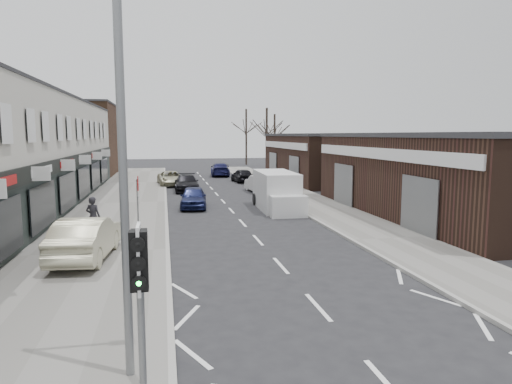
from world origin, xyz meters
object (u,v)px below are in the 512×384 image
parked_car_right_b (242,175)px  parked_car_right_c (220,169)px  parked_car_left_a (193,197)px  parked_car_left_b (187,183)px  street_lamp (132,135)px  parked_car_right_a (259,184)px  pedestrian (93,217)px  sedan_on_pavement (86,238)px  traffic_light (140,275)px  white_van (277,192)px  parked_car_left_c (171,178)px  warning_sign (138,188)px

parked_car_right_b → parked_car_right_c: parked_car_right_c is taller
parked_car_left_a → parked_car_left_b: 8.68m
street_lamp → parked_car_right_a: street_lamp is taller
pedestrian → parked_car_right_c: 31.46m
street_lamp → parked_car_left_b: street_lamp is taller
parked_car_left_a → parked_car_left_b: parked_car_left_b is taller
parked_car_right_a → parked_car_right_c: 15.31m
parked_car_left_a → sedan_on_pavement: bearing=-106.7°
parked_car_right_a → parked_car_right_c: size_ratio=0.84×
traffic_light → pedestrian: size_ratio=1.72×
white_van → parked_car_right_c: white_van is taller
white_van → parked_car_left_c: (-6.23, 14.93, -0.45)m
parked_car_left_a → parked_car_right_c: parked_car_right_c is taller
warning_sign → parked_car_left_a: 8.27m
pedestrian → parked_car_left_c: (3.70, 21.26, -0.37)m
parked_car_right_b → warning_sign: bearing=63.8°
parked_car_left_a → pedestrian: bearing=-116.7°
warning_sign → parked_car_right_a: bearing=59.0°
parked_car_left_a → parked_car_right_c: size_ratio=0.78×
traffic_light → parked_car_left_a: bearing=84.2°
parked_car_left_c → parked_car_right_a: (6.90, -6.46, 0.05)m
parked_car_right_c → warning_sign: bearing=81.3°
warning_sign → parked_car_right_c: size_ratio=0.53×
warning_sign → pedestrian: 2.31m
sedan_on_pavement → pedestrian: (-0.28, 3.72, 0.12)m
pedestrian → parked_car_right_b: (10.60, 22.88, -0.35)m
traffic_light → parked_car_left_a: (2.20, 21.58, -1.74)m
pedestrian → parked_car_right_b: size_ratio=0.46×
traffic_light → parked_car_right_a: 29.53m
parked_car_right_b → parked_car_left_b: bearing=42.4°
parked_car_left_b → parked_car_left_c: parked_car_left_b is taller
street_lamp → parked_car_left_c: size_ratio=1.71×
warning_sign → sedan_on_pavement: bearing=-112.0°
sedan_on_pavement → white_van: bearing=-128.3°
parked_car_right_c → parked_car_left_b: bearing=77.1°
traffic_light → street_lamp: (-0.13, 1.22, 2.20)m
white_van → parked_car_left_c: 16.18m
traffic_light → parked_car_left_c: 34.93m
street_lamp → warning_sign: (-0.63, 12.80, -2.42)m
traffic_light → street_lamp: bearing=95.9°
parked_car_left_a → parked_car_right_a: size_ratio=0.93×
warning_sign → white_van: 10.00m
parked_car_right_c → parked_car_right_a: bearing=100.1°
parked_car_right_a → pedestrian: bearing=50.4°
parked_car_right_c → pedestrian: bearing=78.1°
parked_car_left_a → parked_car_right_b: size_ratio=1.01×
warning_sign → sedan_on_pavement: 4.64m
pedestrian → parked_car_left_b: 17.36m
white_van → pedestrian: white_van is taller
white_van → parked_car_right_a: bearing=87.6°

